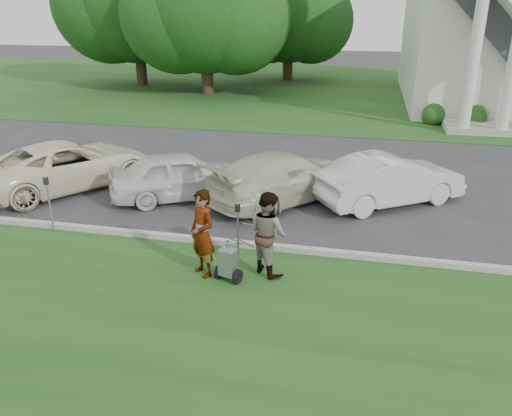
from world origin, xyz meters
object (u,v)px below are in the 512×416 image
(tree_far, at_px, (135,1))
(parking_meter_near, at_px, (238,225))
(car_b, at_px, (181,175))
(parking_meter_far, at_px, (49,197))
(car_c, at_px, (284,177))
(person_left, at_px, (202,234))
(car_d, at_px, (390,180))
(tree_back, at_px, (289,16))
(tree_left, at_px, (205,11))
(striping_cart, at_px, (228,263))
(car_a, at_px, (69,165))
(person_right, at_px, (268,234))

(tree_far, distance_m, parking_meter_near, 29.13)
(tree_far, bearing_deg, car_b, -62.72)
(parking_meter_far, height_order, car_c, parking_meter_far)
(person_left, height_order, parking_meter_near, person_left)
(car_c, height_order, car_d, same)
(parking_meter_near, bearing_deg, tree_back, 97.18)
(car_c, bearing_deg, parking_meter_near, 124.10)
(tree_left, distance_m, car_d, 21.39)
(striping_cart, relative_size, parking_meter_near, 0.78)
(tree_left, relative_size, parking_meter_near, 7.44)
(tree_left, bearing_deg, parking_meter_near, -70.62)
(car_a, bearing_deg, car_b, -148.92)
(tree_far, bearing_deg, person_left, -62.93)
(tree_back, relative_size, person_left, 5.10)
(tree_left, xyz_separation_m, car_c, (8.14, -18.11, -4.39))
(car_b, bearing_deg, tree_far, -2.39)
(tree_left, distance_m, person_right, 24.41)
(car_c, bearing_deg, car_b, 48.18)
(person_right, bearing_deg, tree_far, -20.08)
(tree_left, relative_size, striping_cart, 9.56)
(car_c, bearing_deg, tree_left, -27.02)
(parking_meter_near, relative_size, parking_meter_far, 0.96)
(parking_meter_near, bearing_deg, tree_far, 118.72)
(tree_back, height_order, car_b, tree_back)
(tree_far, relative_size, parking_meter_near, 8.15)
(tree_left, height_order, person_left, tree_left)
(parking_meter_near, xyz_separation_m, car_b, (-2.67, 3.59, -0.20))
(tree_left, xyz_separation_m, car_d, (11.14, -17.73, -4.39))
(person_left, bearing_deg, car_d, 91.31)
(car_d, bearing_deg, person_left, 107.88)
(person_right, bearing_deg, tree_left, -28.99)
(tree_back, bearing_deg, tree_far, -153.44)
(tree_far, distance_m, car_d, 27.35)
(parking_meter_near, distance_m, parking_meter_far, 5.01)
(car_a, bearing_deg, person_left, 176.55)
(striping_cart, distance_m, person_right, 1.02)
(tree_left, relative_size, person_right, 5.84)
(parking_meter_far, relative_size, car_a, 0.28)
(car_d, bearing_deg, car_c, 62.30)
(car_b, height_order, car_c, car_c)
(parking_meter_far, distance_m, car_d, 9.19)
(person_right, height_order, car_a, person_right)
(car_d, bearing_deg, tree_far, 4.65)
(tree_left, height_order, parking_meter_near, tree_left)
(car_c, relative_size, car_d, 1.14)
(parking_meter_near, bearing_deg, striping_cart, -89.50)
(person_right, distance_m, car_d, 5.43)
(person_left, xyz_separation_m, person_right, (1.30, 0.40, -0.03))
(car_d, bearing_deg, person_right, 116.29)
(tree_back, distance_m, parking_meter_near, 30.67)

